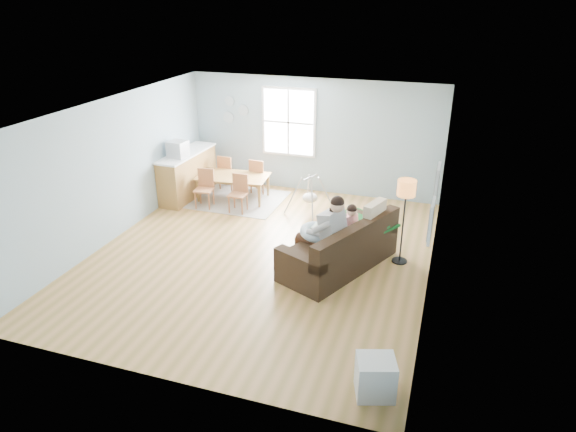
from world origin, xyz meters
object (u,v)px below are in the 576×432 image
(sofa, at_px, (342,251))
(toddler, at_px, (346,223))
(father, at_px, (324,231))
(monitor, at_px, (178,149))
(chair_ne, at_px, (258,174))
(storage_cube, at_px, (375,377))
(chair_sw, at_px, (205,186))
(baby_swing, at_px, (310,197))
(floor_lamp, at_px, (406,195))
(chair_nw, at_px, (227,170))
(chair_se, at_px, (239,191))
(counter, at_px, (188,174))
(dining_table, at_px, (233,188))

(sofa, height_order, toddler, toddler)
(father, relative_size, monitor, 3.51)
(toddler, height_order, chair_ne, toddler)
(storage_cube, distance_m, chair_sw, 6.59)
(chair_ne, relative_size, baby_swing, 0.79)
(floor_lamp, relative_size, chair_nw, 1.81)
(father, relative_size, chair_se, 1.77)
(floor_lamp, bearing_deg, toddler, -161.76)
(toddler, height_order, floor_lamp, floor_lamp)
(toddler, height_order, baby_swing, toddler)
(sofa, distance_m, storage_cube, 3.09)
(chair_sw, bearing_deg, sofa, -27.18)
(monitor, bearing_deg, chair_se, -4.22)
(storage_cube, height_order, chair_ne, chair_ne)
(floor_lamp, xyz_separation_m, chair_ne, (-3.65, 2.39, -0.81))
(sofa, distance_m, counter, 4.79)
(counter, bearing_deg, chair_nw, 43.88)
(sofa, distance_m, chair_ne, 3.99)
(dining_table, xyz_separation_m, chair_se, (0.40, -0.57, 0.18))
(chair_ne, bearing_deg, baby_swing, -27.18)
(monitor, bearing_deg, chair_ne, 34.00)
(baby_swing, bearing_deg, floor_lamp, -36.97)
(storage_cube, bearing_deg, father, 116.46)
(dining_table, xyz_separation_m, baby_swing, (1.92, -0.21, 0.09))
(dining_table, bearing_deg, father, -47.70)
(storage_cube, xyz_separation_m, dining_table, (-4.17, 5.28, 0.03))
(toddler, bearing_deg, father, -120.49)
(toddler, bearing_deg, dining_table, 145.53)
(toddler, relative_size, baby_swing, 0.85)
(storage_cube, distance_m, baby_swing, 5.54)
(floor_lamp, distance_m, monitor, 5.34)
(toddler, distance_m, dining_table, 3.82)
(dining_table, bearing_deg, baby_swing, -11.51)
(baby_swing, bearing_deg, counter, 177.81)
(chair_sw, xyz_separation_m, counter, (-0.67, 0.46, 0.06))
(chair_se, distance_m, chair_ne, 1.13)
(counter, xyz_separation_m, baby_swing, (3.02, -0.12, -0.16))
(floor_lamp, xyz_separation_m, monitor, (-5.16, 1.37, -0.05))
(chair_nw, bearing_deg, sofa, -39.89)
(sofa, bearing_deg, chair_nw, 140.11)
(chair_sw, height_order, baby_swing, chair_sw)
(toddler, bearing_deg, storage_cube, -71.48)
(toddler, bearing_deg, counter, 154.16)
(sofa, height_order, floor_lamp, floor_lamp)
(chair_ne, bearing_deg, chair_sw, -126.96)
(chair_se, distance_m, baby_swing, 1.56)
(sofa, bearing_deg, monitor, 155.54)
(counter, height_order, baby_swing, counter)
(storage_cube, height_order, chair_sw, chair_sw)
(dining_table, relative_size, monitor, 3.87)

